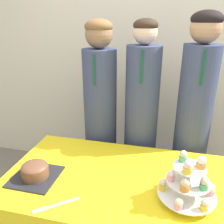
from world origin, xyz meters
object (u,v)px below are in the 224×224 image
cupcake_stand (188,181)px  student_1 (141,130)px  cake_knife (49,208)px  student_0 (101,124)px  round_cake (35,171)px  student_2 (192,130)px

cupcake_stand → student_1: bearing=115.7°
cake_knife → student_0: student_0 is taller
cake_knife → student_1: size_ratio=0.12×
round_cake → student_0: bearing=73.6°
round_cake → student_1: (0.53, 0.68, 0.00)m
cake_knife → student_2: student_2 is taller
cake_knife → student_2: bearing=11.5°
cupcake_stand → student_0: student_0 is taller
student_1 → student_2: size_ratio=0.97×
round_cake → student_1: 0.86m
student_2 → student_0: bearing=-180.0°
cake_knife → round_cake: bearing=94.0°
round_cake → student_0: size_ratio=0.16×
cupcake_stand → student_2: size_ratio=0.18×
round_cake → student_2: bearing=36.7°
cake_knife → student_1: 0.95m
student_0 → student_1: student_1 is taller
cupcake_stand → student_1: student_1 is taller
cake_knife → student_1: student_1 is taller
round_cake → student_1: bearing=52.2°
student_1 → student_2: bearing=0.0°
cupcake_stand → student_2: (0.06, 0.67, -0.03)m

